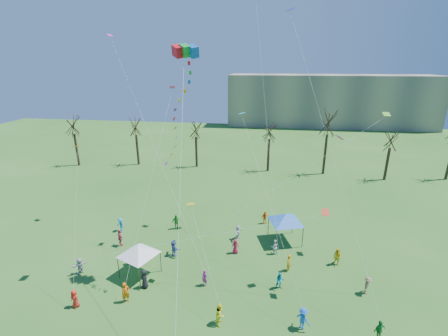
# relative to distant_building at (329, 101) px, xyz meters

# --- Properties ---
(ground) EXTENTS (160.00, 160.00, 0.00)m
(ground) POSITION_rel_distant_building_xyz_m (-22.00, -82.00, -7.50)
(ground) COLOR #285D1D
(ground) RESTS_ON ground
(distant_building) EXTENTS (60.00, 14.00, 15.00)m
(distant_building) POSITION_rel_distant_building_xyz_m (0.00, 0.00, 0.00)
(distant_building) COLOR gray
(distant_building) RESTS_ON ground
(bare_tree_row) EXTENTS (70.89, 7.39, 11.06)m
(bare_tree_row) POSITION_rel_distant_building_xyz_m (-17.37, -46.05, -0.47)
(bare_tree_row) COLOR black
(bare_tree_row) RESTS_ON ground
(big_box_kite) EXTENTS (2.28, 6.82, 20.36)m
(big_box_kite) POSITION_rel_distant_building_xyz_m (-24.77, -76.36, 7.24)
(big_box_kite) COLOR red
(big_box_kite) RESTS_ON ground
(canopy_tent_white) EXTENTS (3.75, 3.75, 3.07)m
(canopy_tent_white) POSITION_rel_distant_building_xyz_m (-29.34, -76.48, -4.90)
(canopy_tent_white) COLOR #3F3F44
(canopy_tent_white) RESTS_ON ground
(canopy_tent_blue) EXTENTS (4.24, 4.24, 3.33)m
(canopy_tent_blue) POSITION_rel_distant_building_xyz_m (-15.88, -68.83, -4.68)
(canopy_tent_blue) COLOR #3F3F44
(canopy_tent_blue) RESTS_ON ground
(festival_crowd) EXTENTS (26.80, 16.81, 1.86)m
(festival_crowd) POSITION_rel_distant_building_xyz_m (-22.75, -74.63, -6.65)
(festival_crowd) COLOR red
(festival_crowd) RESTS_ON ground
(small_kites_aloft) EXTENTS (28.97, 15.37, 33.58)m
(small_kites_aloft) POSITION_rel_distant_building_xyz_m (-21.39, -71.46, 6.19)
(small_kites_aloft) COLOR #FD590D
(small_kites_aloft) RESTS_ON ground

